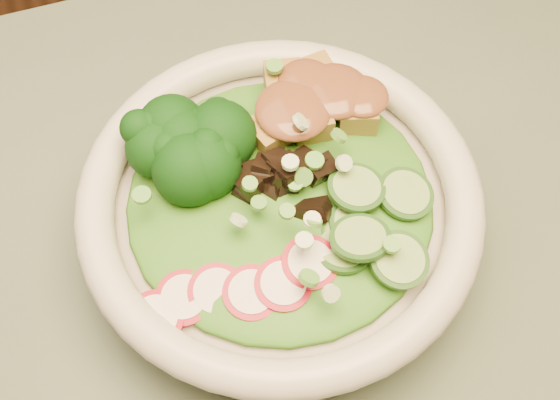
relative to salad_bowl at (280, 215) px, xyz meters
name	(u,v)px	position (x,y,z in m)	size (l,w,h in m)	color
salad_bowl	(280,215)	(0.00, 0.00, 0.00)	(0.25, 0.25, 0.07)	beige
lettuce_bed	(280,199)	(0.00, 0.00, 0.02)	(0.19, 0.19, 0.02)	#226615
broccoli_florets	(189,163)	(-0.05, 0.03, 0.03)	(0.08, 0.07, 0.04)	black
radish_slices	(249,286)	(-0.04, -0.05, 0.02)	(0.10, 0.04, 0.02)	maroon
cucumber_slices	(377,221)	(0.05, -0.04, 0.03)	(0.07, 0.07, 0.03)	#82AC5F
mushroom_heap	(286,173)	(0.01, 0.01, 0.03)	(0.07, 0.07, 0.04)	black
tofu_cubes	(312,116)	(0.04, 0.05, 0.03)	(0.08, 0.06, 0.03)	#A77F37
peanut_sauce	(313,105)	(0.04, 0.05, 0.04)	(0.07, 0.05, 0.02)	brown
scallion_garnish	(280,180)	(0.00, 0.00, 0.04)	(0.18, 0.18, 0.02)	#589F38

